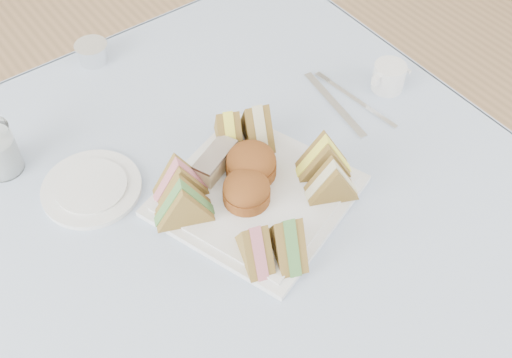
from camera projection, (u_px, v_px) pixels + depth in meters
table at (235, 307)px, 1.37m from camera, size 0.90×0.90×0.74m
tablecloth at (229, 200)px, 1.09m from camera, size 1.02×1.02×0.01m
serving_plate at (256, 196)px, 1.08m from camera, size 0.36×0.36×0.01m
sandwich_fl_a at (255, 242)px, 0.97m from camera, size 0.07×0.10×0.08m
sandwich_fl_b at (288, 236)px, 0.97m from camera, size 0.07×0.10×0.08m
sandwich_fr_a at (325, 155)px, 1.08m from camera, size 0.10×0.08×0.08m
sandwich_fr_b at (333, 179)px, 1.05m from camera, size 0.10×0.07×0.08m
sandwich_bl_a at (183, 200)px, 1.01m from camera, size 0.11×0.08×0.09m
sandwich_bl_b at (179, 177)px, 1.05m from camera, size 0.10×0.07×0.08m
sandwich_br_a at (257, 123)px, 1.12m from camera, size 0.07×0.10×0.08m
sandwich_br_b at (228, 128)px, 1.12m from camera, size 0.07×0.10×0.08m
scone_left at (246, 190)px, 1.05m from camera, size 0.11×0.11×0.05m
scone_right at (251, 163)px, 1.08m from camera, size 0.12×0.12×0.06m
pastry_slice at (216, 162)px, 1.09m from camera, size 0.10×0.07×0.04m
side_plate at (92, 188)px, 1.09m from camera, size 0.18×0.18×0.01m
tea_strainer at (93, 54)px, 1.30m from camera, size 0.09×0.09×0.04m
knife at (334, 104)px, 1.23m from camera, size 0.04×0.20×0.00m
fork at (362, 104)px, 1.23m from camera, size 0.03×0.17×0.00m
creamer_jug at (389, 77)px, 1.24m from camera, size 0.07×0.07×0.06m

